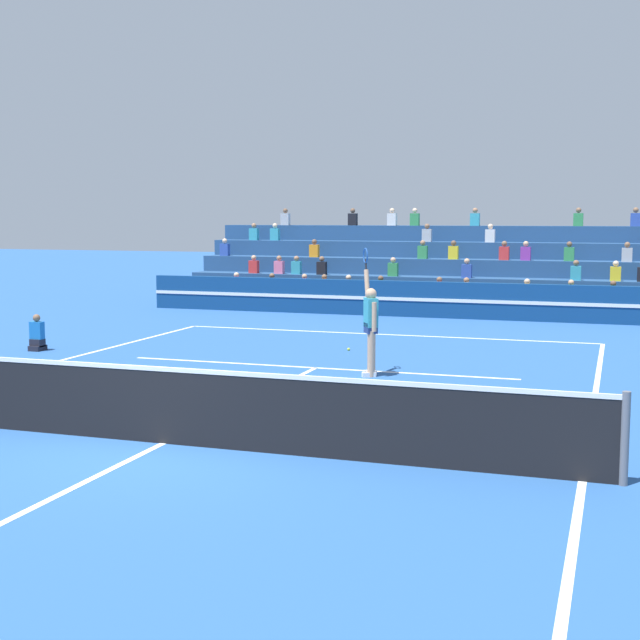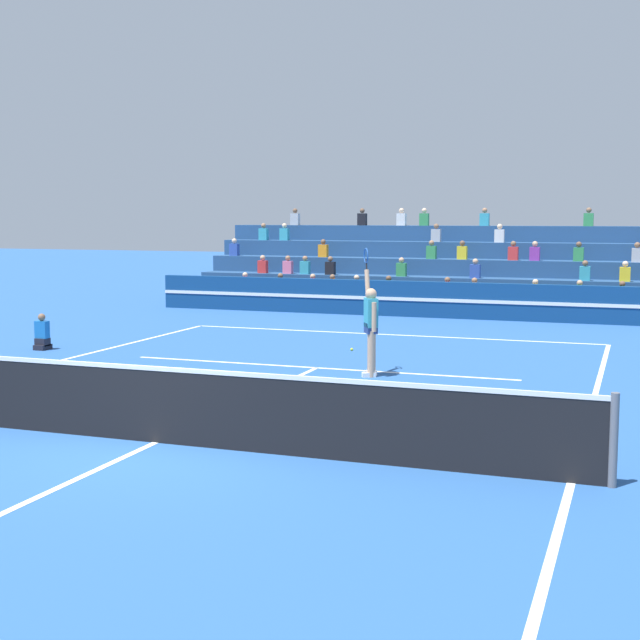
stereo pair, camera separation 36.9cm
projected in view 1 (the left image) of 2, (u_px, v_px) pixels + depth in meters
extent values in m
plane|color=#285699|center=(163.00, 443.00, 12.15)|extent=(120.00, 120.00, 0.00)
cube|color=white|center=(383.00, 334.00, 23.35)|extent=(11.00, 0.10, 0.01)
cube|color=white|center=(582.00, 481.00, 10.40)|extent=(0.10, 23.80, 0.01)
cube|color=white|center=(316.00, 368.00, 18.19)|extent=(8.25, 0.10, 0.01)
cube|color=white|center=(163.00, 443.00, 12.15)|extent=(0.10, 12.85, 0.01)
cylinder|color=slate|center=(625.00, 439.00, 10.19)|extent=(0.10, 0.10, 1.10)
cube|color=black|center=(163.00, 408.00, 12.09)|extent=(11.90, 0.02, 1.00)
cube|color=white|center=(162.00, 369.00, 12.03)|extent=(11.90, 0.04, 0.06)
cube|color=navy|center=(419.00, 299.00, 27.33)|extent=(18.00, 0.24, 1.10)
cube|color=white|center=(418.00, 300.00, 27.21)|extent=(18.00, 0.02, 0.10)
cube|color=navy|center=(427.00, 304.00, 28.57)|extent=(17.21, 0.95, 0.55)
cube|color=orange|center=(324.00, 287.00, 29.43)|extent=(0.32, 0.22, 0.44)
sphere|color=brown|center=(324.00, 277.00, 29.40)|extent=(0.18, 0.18, 0.18)
cube|color=purple|center=(237.00, 284.00, 30.44)|extent=(0.32, 0.22, 0.44)
sphere|color=beige|center=(236.00, 275.00, 30.40)|extent=(0.18, 0.18, 0.18)
cube|color=#B2B2B7|center=(466.00, 290.00, 27.94)|extent=(0.32, 0.22, 0.44)
sphere|color=#9E7051|center=(466.00, 280.00, 27.91)|extent=(0.18, 0.18, 0.18)
cube|color=black|center=(349.00, 287.00, 29.17)|extent=(0.32, 0.22, 0.44)
sphere|color=beige|center=(349.00, 278.00, 29.13)|extent=(0.18, 0.18, 0.18)
cube|color=purple|center=(305.00, 286.00, 29.65)|extent=(0.32, 0.22, 0.44)
sphere|color=tan|center=(305.00, 277.00, 29.62)|extent=(0.18, 0.18, 0.18)
cube|color=black|center=(272.00, 285.00, 30.02)|extent=(0.32, 0.22, 0.44)
sphere|color=brown|center=(272.00, 276.00, 29.99)|extent=(0.18, 0.18, 0.18)
cube|color=#338C4C|center=(613.00, 294.00, 26.55)|extent=(0.32, 0.22, 0.44)
sphere|color=brown|center=(613.00, 284.00, 26.52)|extent=(0.18, 0.18, 0.18)
cube|color=pink|center=(439.00, 290.00, 28.21)|extent=(0.32, 0.22, 0.44)
sphere|color=brown|center=(439.00, 280.00, 28.18)|extent=(0.18, 0.18, 0.18)
cube|color=yellow|center=(527.00, 292.00, 27.35)|extent=(0.32, 0.22, 0.44)
sphere|color=beige|center=(527.00, 282.00, 27.31)|extent=(0.18, 0.18, 0.18)
cube|color=#338C4C|center=(571.00, 293.00, 26.94)|extent=(0.32, 0.22, 0.44)
sphere|color=tan|center=(571.00, 283.00, 26.90)|extent=(0.18, 0.18, 0.18)
cube|color=#338C4C|center=(381.00, 288.00, 28.82)|extent=(0.32, 0.22, 0.44)
sphere|color=brown|center=(381.00, 278.00, 28.79)|extent=(0.18, 0.18, 0.18)
cube|color=navy|center=(433.00, 293.00, 29.43)|extent=(17.21, 0.95, 1.10)
cube|color=teal|center=(296.00, 268.00, 30.69)|extent=(0.32, 0.22, 0.44)
sphere|color=#9E7051|center=(296.00, 258.00, 30.65)|extent=(0.18, 0.18, 0.18)
cube|color=#338C4C|center=(393.00, 270.00, 29.60)|extent=(0.32, 0.22, 0.44)
sphere|color=tan|center=(393.00, 260.00, 29.56)|extent=(0.18, 0.18, 0.18)
cube|color=#2D4CA5|center=(467.00, 271.00, 28.82)|extent=(0.32, 0.22, 0.44)
sphere|color=tan|center=(467.00, 261.00, 28.78)|extent=(0.18, 0.18, 0.18)
cube|color=pink|center=(279.00, 267.00, 30.89)|extent=(0.32, 0.22, 0.44)
sphere|color=#9E7051|center=(279.00, 258.00, 30.85)|extent=(0.18, 0.18, 0.18)
cube|color=black|center=(322.00, 268.00, 30.39)|extent=(0.32, 0.22, 0.44)
sphere|color=brown|center=(322.00, 259.00, 30.36)|extent=(0.18, 0.18, 0.18)
cube|color=teal|center=(576.00, 273.00, 27.74)|extent=(0.32, 0.22, 0.44)
sphere|color=brown|center=(576.00, 263.00, 27.70)|extent=(0.18, 0.18, 0.18)
cube|color=red|center=(254.00, 267.00, 31.19)|extent=(0.32, 0.22, 0.44)
sphere|color=tan|center=(254.00, 258.00, 31.15)|extent=(0.18, 0.18, 0.18)
cube|color=yellow|center=(616.00, 274.00, 27.37)|extent=(0.32, 0.22, 0.44)
sphere|color=beige|center=(616.00, 264.00, 27.33)|extent=(0.18, 0.18, 0.18)
cube|color=navy|center=(439.00, 283.00, 30.29)|extent=(17.21, 0.95, 1.65)
cube|color=#B2B2B7|center=(627.00, 255.00, 28.10)|extent=(0.32, 0.22, 0.44)
sphere|color=brown|center=(627.00, 245.00, 28.06)|extent=(0.18, 0.18, 0.18)
cube|color=#338C4C|center=(423.00, 252.00, 30.18)|extent=(0.32, 0.22, 0.44)
sphere|color=#9E7051|center=(423.00, 243.00, 30.14)|extent=(0.18, 0.18, 0.18)
cube|color=purple|center=(526.00, 254.00, 29.09)|extent=(0.32, 0.22, 0.44)
sphere|color=tan|center=(526.00, 244.00, 29.06)|extent=(0.18, 0.18, 0.18)
cube|color=#338C4C|center=(569.00, 254.00, 28.66)|extent=(0.32, 0.22, 0.44)
sphere|color=brown|center=(569.00, 244.00, 28.62)|extent=(0.18, 0.18, 0.18)
cube|color=yellow|center=(453.00, 253.00, 29.85)|extent=(0.32, 0.22, 0.44)
sphere|color=brown|center=(454.00, 243.00, 29.81)|extent=(0.18, 0.18, 0.18)
cube|color=#2D4CA5|center=(225.00, 250.00, 32.51)|extent=(0.32, 0.22, 0.44)
sphere|color=beige|center=(225.00, 241.00, 32.47)|extent=(0.18, 0.18, 0.18)
cube|color=red|center=(504.00, 253.00, 29.31)|extent=(0.32, 0.22, 0.44)
sphere|color=brown|center=(504.00, 244.00, 29.28)|extent=(0.18, 0.18, 0.18)
cube|color=orange|center=(314.00, 251.00, 31.41)|extent=(0.32, 0.22, 0.44)
sphere|color=brown|center=(314.00, 242.00, 31.38)|extent=(0.18, 0.18, 0.18)
cube|color=navy|center=(444.00, 273.00, 31.15)|extent=(17.21, 0.95, 2.20)
cube|color=silver|center=(490.00, 236.00, 30.33)|extent=(0.32, 0.22, 0.44)
sphere|color=beige|center=(490.00, 226.00, 30.30)|extent=(0.18, 0.18, 0.18)
cube|color=teal|center=(275.00, 234.00, 32.83)|extent=(0.32, 0.22, 0.44)
sphere|color=beige|center=(275.00, 226.00, 32.80)|extent=(0.18, 0.18, 0.18)
cube|color=#B2B2B7|center=(427.00, 235.00, 31.03)|extent=(0.32, 0.22, 0.44)
sphere|color=brown|center=(427.00, 226.00, 30.99)|extent=(0.18, 0.18, 0.18)
cube|color=teal|center=(254.00, 234.00, 33.10)|extent=(0.32, 0.22, 0.44)
sphere|color=#9E7051|center=(254.00, 226.00, 33.06)|extent=(0.18, 0.18, 0.18)
cube|color=navy|center=(449.00, 264.00, 32.02)|extent=(17.21, 0.95, 2.75)
cube|color=#2D4CA5|center=(635.00, 220.00, 29.68)|extent=(0.32, 0.22, 0.44)
sphere|color=brown|center=(636.00, 210.00, 29.65)|extent=(0.18, 0.18, 0.18)
cube|color=black|center=(353.00, 219.00, 32.81)|extent=(0.32, 0.22, 0.44)
sphere|color=brown|center=(353.00, 211.00, 32.77)|extent=(0.18, 0.18, 0.18)
cube|color=#B2B2B7|center=(285.00, 219.00, 33.65)|extent=(0.32, 0.22, 0.44)
sphere|color=brown|center=(285.00, 211.00, 33.61)|extent=(0.18, 0.18, 0.18)
cube|color=#338C4C|center=(578.00, 220.00, 30.27)|extent=(0.32, 0.22, 0.44)
sphere|color=brown|center=(579.00, 210.00, 30.23)|extent=(0.18, 0.18, 0.18)
cube|color=silver|center=(392.00, 219.00, 32.33)|extent=(0.32, 0.22, 0.44)
sphere|color=beige|center=(392.00, 211.00, 32.30)|extent=(0.18, 0.18, 0.18)
cube|color=#338C4C|center=(415.00, 219.00, 32.07)|extent=(0.32, 0.22, 0.44)
sphere|color=beige|center=(415.00, 211.00, 32.03)|extent=(0.18, 0.18, 0.18)
cube|color=teal|center=(475.00, 220.00, 31.38)|extent=(0.32, 0.22, 0.44)
sphere|color=#9E7051|center=(475.00, 210.00, 31.34)|extent=(0.18, 0.18, 0.18)
cube|color=black|center=(38.00, 348.00, 20.55)|extent=(0.28, 0.36, 0.12)
cube|color=black|center=(37.00, 343.00, 20.54)|extent=(0.28, 0.24, 0.18)
cube|color=#1966B2|center=(37.00, 330.00, 20.50)|extent=(0.30, 0.18, 0.40)
sphere|color=brown|center=(37.00, 318.00, 20.47)|extent=(0.17, 0.17, 0.17)
cylinder|color=tan|center=(371.00, 354.00, 17.14)|extent=(0.14, 0.14, 0.90)
cylinder|color=tan|center=(372.00, 352.00, 17.37)|extent=(0.14, 0.14, 0.90)
cube|color=navy|center=(371.00, 328.00, 17.18)|extent=(0.34, 0.38, 0.20)
cube|color=teal|center=(371.00, 312.00, 17.15)|extent=(0.36, 0.41, 0.56)
sphere|color=tan|center=(371.00, 294.00, 17.11)|extent=(0.22, 0.22, 0.22)
cube|color=white|center=(369.00, 375.00, 17.18)|extent=(0.28, 0.24, 0.09)
cube|color=white|center=(370.00, 372.00, 17.41)|extent=(0.28, 0.24, 0.09)
cylinder|color=tan|center=(374.00, 317.00, 16.92)|extent=(0.09, 0.09, 0.56)
cylinder|color=tan|center=(367.00, 285.00, 17.37)|extent=(0.19, 0.24, 0.60)
cylinder|color=black|center=(366.00, 265.00, 17.41)|extent=(0.07, 0.09, 0.22)
torus|color=#1E4C99|center=(365.00, 256.00, 17.43)|extent=(0.21, 0.33, 0.37)
sphere|color=#C6DB33|center=(349.00, 349.00, 20.53)|extent=(0.07, 0.07, 0.07)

